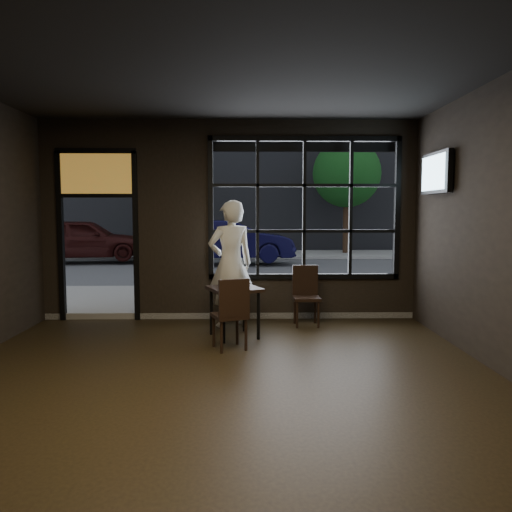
{
  "coord_description": "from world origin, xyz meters",
  "views": [
    {
      "loc": [
        0.27,
        -4.52,
        1.76
      ],
      "look_at": [
        0.4,
        2.2,
        1.15
      ],
      "focal_mm": 35.0,
      "sensor_mm": 36.0,
      "label": 1
    }
  ],
  "objects_px": {
    "man": "(231,264)",
    "navy_car": "(231,241)",
    "cafe_table": "(234,312)",
    "chair_near": "(230,313)"
  },
  "relations": [
    {
      "from": "man",
      "to": "navy_car",
      "type": "relative_size",
      "value": 0.47
    },
    {
      "from": "cafe_table",
      "to": "man",
      "type": "distance_m",
      "value": 0.91
    },
    {
      "from": "man",
      "to": "navy_car",
      "type": "bearing_deg",
      "value": -107.81
    },
    {
      "from": "man",
      "to": "navy_car",
      "type": "height_order",
      "value": "man"
    },
    {
      "from": "man",
      "to": "cafe_table",
      "type": "bearing_deg",
      "value": 76.43
    },
    {
      "from": "cafe_table",
      "to": "man",
      "type": "bearing_deg",
      "value": 73.47
    },
    {
      "from": "chair_near",
      "to": "navy_car",
      "type": "height_order",
      "value": "navy_car"
    },
    {
      "from": "cafe_table",
      "to": "navy_car",
      "type": "xyz_separation_m",
      "value": [
        -0.34,
        9.39,
        0.42
      ]
    },
    {
      "from": "cafe_table",
      "to": "navy_car",
      "type": "bearing_deg",
      "value": 69.54
    },
    {
      "from": "cafe_table",
      "to": "man",
      "type": "height_order",
      "value": "man"
    }
  ]
}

